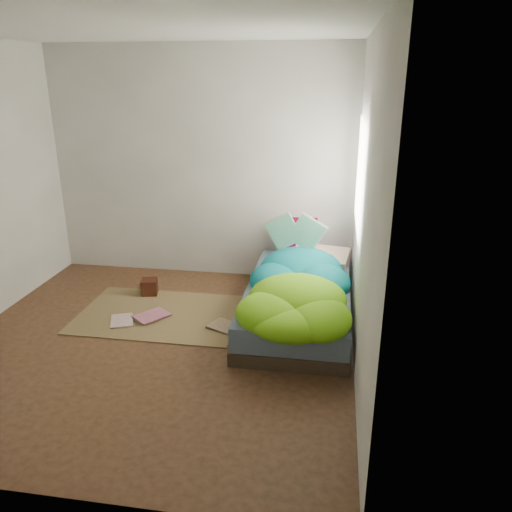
{
  "coord_description": "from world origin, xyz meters",
  "views": [
    {
      "loc": [
        1.51,
        -3.74,
        2.26
      ],
      "look_at": [
        0.8,
        0.75,
        0.61
      ],
      "focal_mm": 35.0,
      "sensor_mm": 36.0,
      "label": 1
    }
  ],
  "objects_px": {
    "pillow_magenta": "(298,237)",
    "floor_book_a": "(111,322)",
    "open_book": "(295,223)",
    "floor_book_b": "(146,312)",
    "wooden_box": "(150,287)",
    "bed": "(298,301)"
  },
  "relations": [
    {
      "from": "pillow_magenta",
      "to": "floor_book_a",
      "type": "bearing_deg",
      "value": -146.12
    },
    {
      "from": "open_book",
      "to": "wooden_box",
      "type": "height_order",
      "value": "open_book"
    },
    {
      "from": "open_book",
      "to": "wooden_box",
      "type": "distance_m",
      "value": 1.73
    },
    {
      "from": "open_book",
      "to": "floor_book_b",
      "type": "relative_size",
      "value": 1.61
    },
    {
      "from": "bed",
      "to": "wooden_box",
      "type": "bearing_deg",
      "value": 170.42
    },
    {
      "from": "open_book",
      "to": "floor_book_a",
      "type": "xyz_separation_m",
      "value": [
        -1.69,
        -0.89,
        -0.81
      ]
    },
    {
      "from": "floor_book_b",
      "to": "wooden_box",
      "type": "bearing_deg",
      "value": 143.66
    },
    {
      "from": "floor_book_b",
      "to": "pillow_magenta",
      "type": "bearing_deg",
      "value": 75.43
    },
    {
      "from": "bed",
      "to": "floor_book_a",
      "type": "distance_m",
      "value": 1.83
    },
    {
      "from": "pillow_magenta",
      "to": "floor_book_b",
      "type": "xyz_separation_m",
      "value": [
        -1.43,
        -1.07,
        -0.53
      ]
    },
    {
      "from": "bed",
      "to": "open_book",
      "type": "height_order",
      "value": "open_book"
    },
    {
      "from": "floor_book_b",
      "to": "open_book",
      "type": "bearing_deg",
      "value": 62.51
    },
    {
      "from": "wooden_box",
      "to": "floor_book_a",
      "type": "bearing_deg",
      "value": -100.25
    },
    {
      "from": "wooden_box",
      "to": "open_book",
      "type": "bearing_deg",
      "value": 6.2
    },
    {
      "from": "wooden_box",
      "to": "floor_book_a",
      "type": "relative_size",
      "value": 0.59
    },
    {
      "from": "open_book",
      "to": "floor_book_a",
      "type": "height_order",
      "value": "open_book"
    },
    {
      "from": "floor_book_a",
      "to": "wooden_box",
      "type": "bearing_deg",
      "value": 57.65
    },
    {
      "from": "open_book",
      "to": "floor_book_b",
      "type": "xyz_separation_m",
      "value": [
        -1.43,
        -0.64,
        -0.81
      ]
    },
    {
      "from": "pillow_magenta",
      "to": "floor_book_a",
      "type": "height_order",
      "value": "pillow_magenta"
    },
    {
      "from": "pillow_magenta",
      "to": "bed",
      "type": "bearing_deg",
      "value": -88.71
    },
    {
      "from": "bed",
      "to": "floor_book_a",
      "type": "xyz_separation_m",
      "value": [
        -1.77,
        -0.44,
        -0.15
      ]
    },
    {
      "from": "bed",
      "to": "wooden_box",
      "type": "relative_size",
      "value": 12.01
    }
  ]
}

